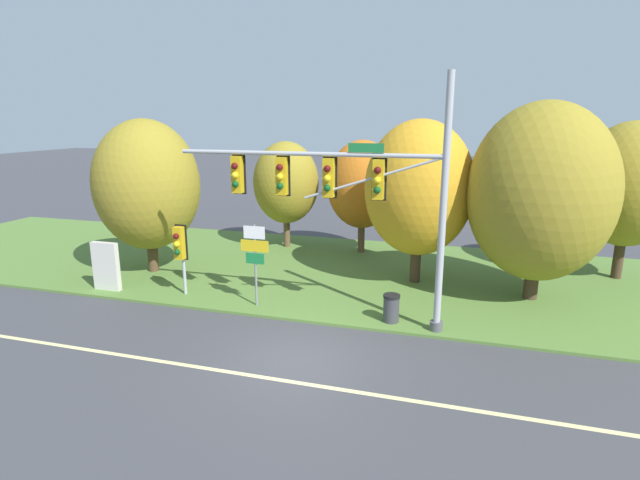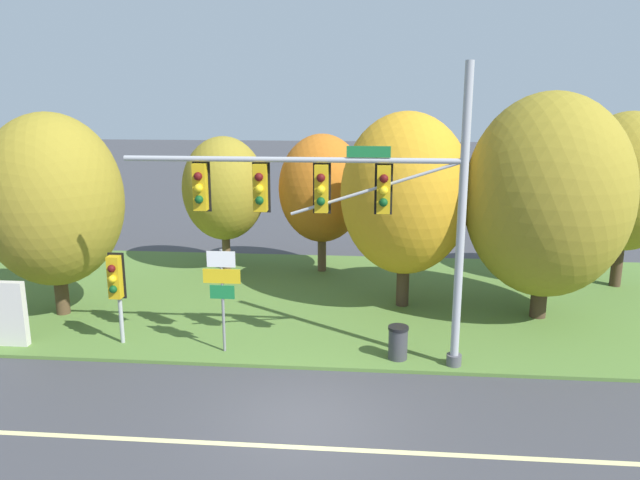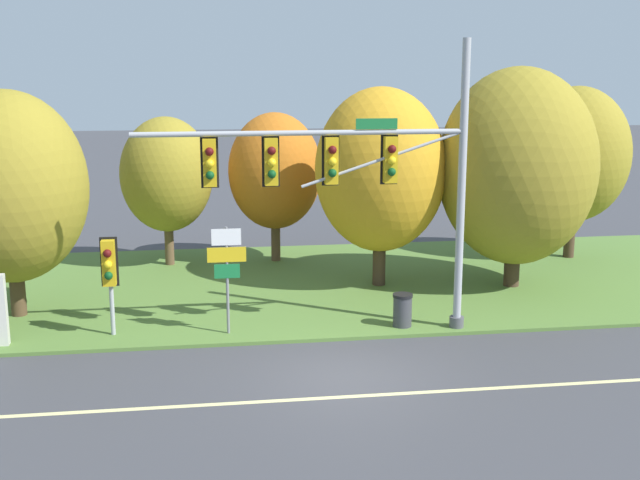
% 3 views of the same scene
% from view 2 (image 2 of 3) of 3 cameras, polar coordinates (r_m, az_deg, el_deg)
% --- Properties ---
extents(ground_plane, '(160.00, 160.00, 0.00)m').
position_cam_2_polar(ground_plane, '(14.72, -1.29, -15.98)').
color(ground_plane, '#3D3D42').
extents(lane_stripe, '(36.00, 0.16, 0.01)m').
position_cam_2_polar(lane_stripe, '(13.69, -1.87, -18.42)').
color(lane_stripe, beige).
rests_on(lane_stripe, ground).
extents(grass_verge, '(48.00, 11.50, 0.10)m').
position_cam_2_polar(grass_verge, '(22.23, 1.07, -5.38)').
color(grass_verge, '#517533').
rests_on(grass_verge, ground).
extents(traffic_signal_mast, '(8.88, 0.49, 7.86)m').
position_cam_2_polar(traffic_signal_mast, '(15.92, 2.56, 3.66)').
color(traffic_signal_mast, '#9EA0A5').
rests_on(traffic_signal_mast, grass_verge).
extents(pedestrian_signal_near_kerb, '(0.46, 0.55, 2.71)m').
position_cam_2_polar(pedestrian_signal_near_kerb, '(18.50, -18.18, -3.62)').
color(pedestrian_signal_near_kerb, '#9EA0A5').
rests_on(pedestrian_signal_near_kerb, grass_verge).
extents(route_sign_post, '(1.04, 0.08, 2.96)m').
position_cam_2_polar(route_sign_post, '(17.35, -8.95, -4.06)').
color(route_sign_post, slate).
rests_on(route_sign_post, grass_verge).
extents(tree_nearest_road, '(3.41, 3.41, 6.26)m').
position_cam_2_polar(tree_nearest_road, '(28.64, -24.14, 6.26)').
color(tree_nearest_road, '#4C3823').
rests_on(tree_nearest_road, grass_verge).
extents(tree_left_of_mast, '(4.39, 4.39, 6.53)m').
position_cam_2_polar(tree_left_of_mast, '(21.44, -23.28, 3.35)').
color(tree_left_of_mast, '#4C3823').
rests_on(tree_left_of_mast, grass_verge).
extents(tree_behind_signpost, '(3.32, 3.32, 5.41)m').
position_cam_2_polar(tree_behind_signpost, '(25.29, -8.76, 4.65)').
color(tree_behind_signpost, brown).
rests_on(tree_behind_signpost, grass_verge).
extents(tree_mid_verge, '(3.43, 3.43, 5.53)m').
position_cam_2_polar(tree_mid_verge, '(24.71, 0.18, 4.72)').
color(tree_mid_verge, brown).
rests_on(tree_mid_verge, grass_verge).
extents(tree_tall_centre, '(4.28, 4.28, 6.52)m').
position_cam_2_polar(tree_tall_centre, '(20.68, 7.84, 4.18)').
color(tree_tall_centre, '#423021').
rests_on(tree_tall_centre, grass_verge).
extents(tree_right_far, '(5.10, 5.10, 7.16)m').
position_cam_2_polar(tree_right_far, '(20.61, 20.09, 3.80)').
color(tree_right_far, '#423021').
rests_on(tree_right_far, grass_verge).
extents(tree_furthest_back, '(4.04, 4.04, 6.46)m').
position_cam_2_polar(tree_furthest_back, '(25.20, 26.22, 4.77)').
color(tree_furthest_back, '#423021').
rests_on(tree_furthest_back, grass_verge).
extents(info_kiosk, '(1.10, 0.24, 1.90)m').
position_cam_2_polar(info_kiosk, '(20.00, -26.68, -6.06)').
color(info_kiosk, beige).
rests_on(info_kiosk, grass_verge).
extents(trash_bin, '(0.56, 0.56, 0.93)m').
position_cam_2_polar(trash_bin, '(17.32, 7.14, -9.27)').
color(trash_bin, '#38383D').
rests_on(trash_bin, grass_verge).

